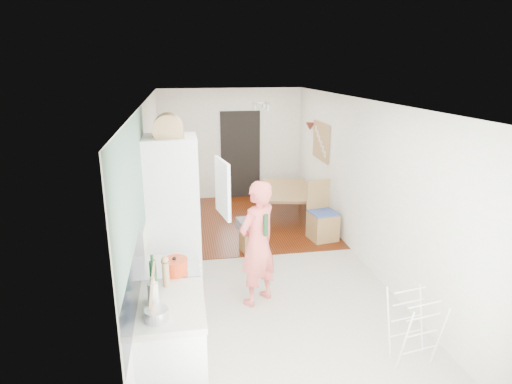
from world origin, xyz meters
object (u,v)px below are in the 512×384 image
object	(u,v)px
person	(257,233)
drying_rack	(413,329)
dining_chair	(323,212)
dining_table	(287,204)
stool	(251,241)

from	to	relation	value
person	drying_rack	xyz separation A→B (m)	(1.37, -1.45, -0.58)
dining_chair	person	bearing A→B (deg)	-139.06
dining_table	dining_chair	xyz separation A→B (m)	(0.31, -1.33, 0.28)
stool	dining_chair	bearing A→B (deg)	12.15
person	stool	size ratio (longest dim) A/B	4.94
drying_rack	stool	bearing A→B (deg)	102.47
person	stool	distance (m)	1.73
person	dining_chair	distance (m)	2.41
person	dining_table	bearing A→B (deg)	-147.24
dining_chair	stool	world-z (taller)	dining_chair
dining_table	stool	distance (m)	1.92
person	dining_table	world-z (taller)	person
person	dining_chair	bearing A→B (deg)	-165.97
dining_chair	drying_rack	size ratio (longest dim) A/B	1.36
dining_chair	stool	xyz separation A→B (m)	(-1.34, -0.29, -0.33)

